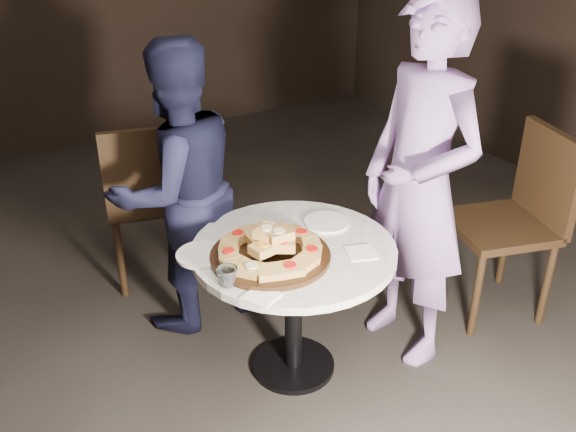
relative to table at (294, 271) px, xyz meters
The scene contains 13 objects.
floor 0.57m from the table, behind, with size 7.00×7.00×0.00m, color black.
table is the anchor object (origin of this frame).
serving_board 0.19m from the table, 167.28° to the right, with size 0.51×0.51×0.02m, color black.
focaccia_pile 0.23m from the table, 167.16° to the right, with size 0.46×0.46×0.12m.
plate_left 0.42m from the table, 160.64° to the left, with size 0.23×0.23×0.01m, color white.
plate_right 0.30m from the table, 23.69° to the left, with size 0.21×0.21×0.01m, color white.
water_glass 0.43m from the table, 162.00° to the right, with size 0.09×0.09×0.08m, color silver.
napkin_near 0.42m from the table, 139.07° to the right, with size 0.12×0.12×0.01m, color white.
napkin_far 0.32m from the table, 41.28° to the right, with size 0.12×0.12×0.01m, color white.
chair_far 1.10m from the table, 105.76° to the left, with size 0.56×0.58×0.99m.
chair_right 1.29m from the table, ahead, with size 0.60×0.59×1.01m.
diner_navy 0.74m from the table, 112.62° to the left, with size 0.73×0.57×1.50m, color black.
diner_teal 0.69m from the table, 10.82° to the right, with size 0.64×0.42×1.75m, color #7A629D.
Camera 1 is at (-1.11, -2.05, 2.11)m, focal length 40.00 mm.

